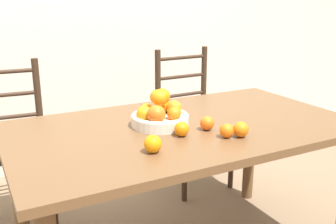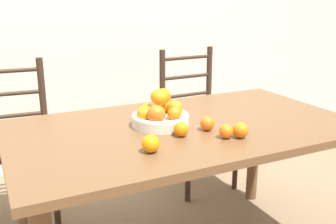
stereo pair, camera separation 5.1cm
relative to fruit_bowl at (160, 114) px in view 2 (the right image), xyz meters
name	(u,v)px [view 2 (the right image)]	position (x,y,z in m)	size (l,w,h in m)	color
dining_table	(185,144)	(0.10, -0.04, -0.15)	(1.58, 0.90, 0.72)	brown
fruit_bowl	(160,114)	(0.00, 0.00, 0.00)	(0.26, 0.26, 0.17)	silver
orange_loose_0	(241,130)	(0.23, -0.29, -0.02)	(0.07, 0.07, 0.07)	orange
orange_loose_1	(151,144)	(-0.17, -0.28, -0.02)	(0.07, 0.07, 0.07)	orange
orange_loose_2	(181,129)	(0.02, -0.17, -0.02)	(0.06, 0.06, 0.06)	orange
orange_loose_3	(207,123)	(0.16, -0.15, -0.02)	(0.06, 0.06, 0.06)	orange
orange_loose_4	(226,131)	(0.18, -0.27, -0.02)	(0.06, 0.06, 0.06)	orange
chair_left	(14,147)	(-0.59, 0.70, -0.30)	(0.45, 0.43, 0.95)	#382619
chair_right	(196,119)	(0.60, 0.70, -0.30)	(0.43, 0.41, 0.95)	#382619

